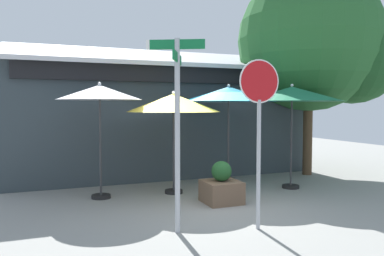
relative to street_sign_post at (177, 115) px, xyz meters
The scene contains 10 objects.
ground_plane 2.92m from the street_sign_post, 50.53° to the left, with size 28.00×28.00×0.10m, color gray.
cafe_building 6.63m from the street_sign_post, 77.19° to the left, with size 9.69×5.03×4.39m.
street_sign_post is the anchor object (origin of this frame).
stop_sign 1.42m from the street_sign_post, 13.85° to the right, with size 0.75×0.07×2.94m.
patio_umbrella_ivory_left 3.08m from the street_sign_post, 106.50° to the left, with size 1.95×1.95×2.70m.
patio_umbrella_mustard_center 2.93m from the street_sign_post, 72.55° to the left, with size 2.29×2.29×2.51m.
patio_umbrella_teal_right 3.91m from the street_sign_post, 50.35° to the left, with size 2.52×2.52×2.73m.
patio_umbrella_forest_green_far_right 4.53m from the street_sign_post, 29.64° to the left, with size 2.56×2.56×2.72m.
shade_tree 7.22m from the street_sign_post, 31.17° to the left, with size 4.93×4.39×6.38m.
sidewalk_planter 2.73m from the street_sign_post, 44.13° to the left, with size 0.78×0.78×0.93m.
Camera 1 is at (-3.41, -7.60, 2.13)m, focal length 35.53 mm.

